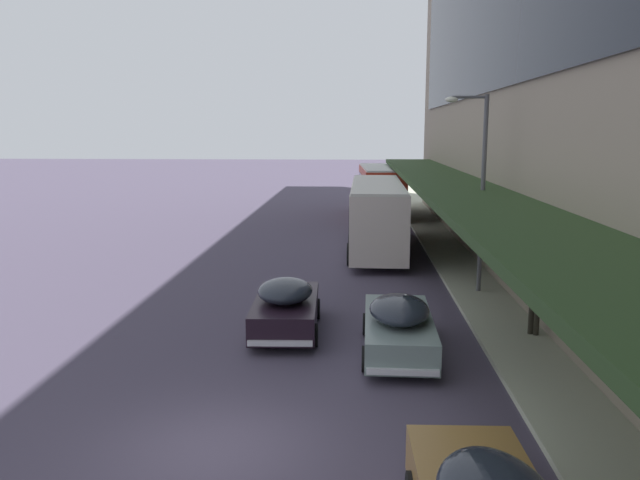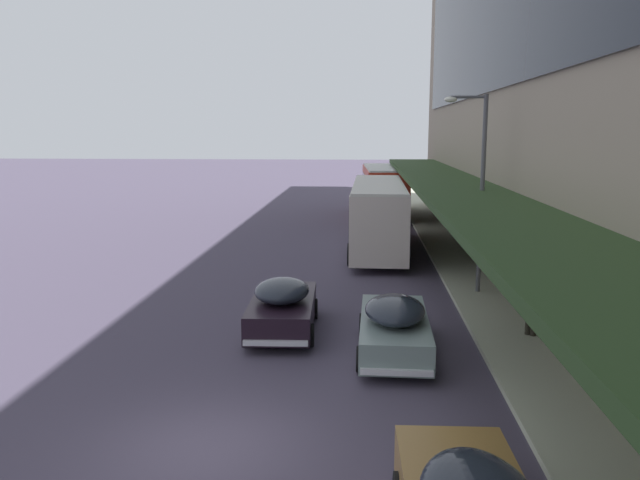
# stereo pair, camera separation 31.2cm
# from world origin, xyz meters

# --- Properties ---
(ground) EXTENTS (240.00, 240.00, 0.00)m
(ground) POSITION_xyz_m (0.00, 0.00, 0.00)
(ground) COLOR #443C4E
(transit_bus_kerbside_front) EXTENTS (3.12, 9.43, 3.44)m
(transit_bus_kerbside_front) POSITION_xyz_m (4.31, 32.44, 1.97)
(transit_bus_kerbside_front) COLOR #BB341E
(transit_bus_kerbside_front) RESTS_ON ground
(transit_bus_kerbside_rear) EXTENTS (2.82, 11.02, 3.37)m
(transit_bus_kerbside_rear) POSITION_xyz_m (3.60, 19.64, 1.92)
(transit_bus_kerbside_rear) COLOR beige
(transit_bus_kerbside_rear) RESTS_ON ground
(sedan_second_near) EXTENTS (2.04, 4.42, 1.61)m
(sedan_second_near) POSITION_xyz_m (0.52, 6.98, 0.79)
(sedan_second_near) COLOR black
(sedan_second_near) RESTS_ON ground
(sedan_lead_near) EXTENTS (1.98, 4.76, 1.55)m
(sedan_lead_near) POSITION_xyz_m (3.69, 5.37, 0.77)
(sedan_lead_near) COLOR gray
(sedan_lead_near) RESTS_ON ground
(pedestrian_at_kerb) EXTENTS (0.50, 0.44, 1.86)m
(pedestrian_at_kerb) POSITION_xyz_m (7.59, 6.71, 1.18)
(pedestrian_at_kerb) COLOR #28251D
(pedestrian_at_kerb) RESTS_ON sidewalk_kerb
(street_lamp) EXTENTS (1.50, 0.28, 6.93)m
(street_lamp) POSITION_xyz_m (6.83, 11.58, 4.18)
(street_lamp) COLOR #4C4C51
(street_lamp) RESTS_ON sidewalk_kerb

